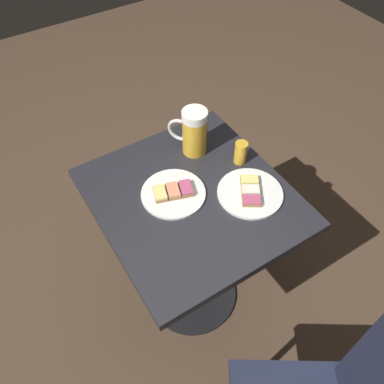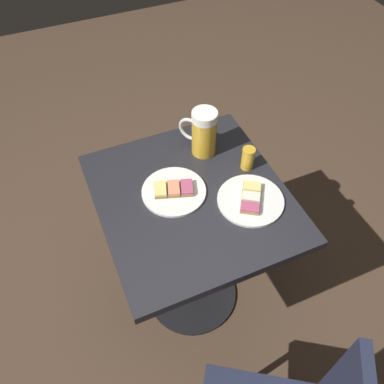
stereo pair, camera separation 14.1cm
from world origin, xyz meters
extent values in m
plane|color=#4C3828|center=(0.00, 0.00, 0.00)|extent=(6.00, 6.00, 0.00)
cylinder|color=black|center=(0.00, 0.00, 0.01)|extent=(0.44, 0.44, 0.01)
cylinder|color=black|center=(0.00, 0.00, 0.39)|extent=(0.09, 0.09, 0.74)
cube|color=#232328|center=(0.00, 0.00, 0.76)|extent=(0.66, 0.71, 0.04)
cylinder|color=white|center=(0.05, -0.04, 0.78)|extent=(0.23, 0.23, 0.01)
cube|color=#9E7547|center=(0.10, -0.05, 0.79)|extent=(0.06, 0.08, 0.01)
cube|color=#EFE07A|center=(0.10, -0.05, 0.80)|extent=(0.06, 0.08, 0.01)
cube|color=#9E7547|center=(0.05, -0.04, 0.79)|extent=(0.06, 0.08, 0.01)
cube|color=#EA8E66|center=(0.05, -0.04, 0.80)|extent=(0.06, 0.08, 0.01)
cube|color=#9E7547|center=(0.01, -0.03, 0.79)|extent=(0.06, 0.08, 0.01)
cube|color=#BC4C70|center=(0.01, -0.03, 0.80)|extent=(0.06, 0.08, 0.01)
cylinder|color=white|center=(-0.18, 0.10, 0.78)|extent=(0.24, 0.24, 0.01)
cube|color=#9E7547|center=(-0.21, 0.06, 0.79)|extent=(0.08, 0.07, 0.01)
cube|color=#EFE07A|center=(-0.21, 0.06, 0.80)|extent=(0.07, 0.07, 0.01)
cube|color=#9E7547|center=(-0.18, 0.10, 0.79)|extent=(0.08, 0.07, 0.01)
cube|color=white|center=(-0.18, 0.10, 0.80)|extent=(0.07, 0.07, 0.01)
cube|color=#9E7547|center=(-0.15, 0.14, 0.79)|extent=(0.08, 0.07, 0.01)
cube|color=#BC4C70|center=(-0.15, 0.14, 0.80)|extent=(0.07, 0.07, 0.01)
cylinder|color=gold|center=(-0.13, -0.19, 0.85)|extent=(0.09, 0.09, 0.16)
cylinder|color=white|center=(-0.13, -0.19, 0.95)|extent=(0.10, 0.10, 0.03)
torus|color=silver|center=(-0.10, -0.24, 0.86)|extent=(0.07, 0.09, 0.10)
cylinder|color=gold|center=(-0.25, -0.05, 0.82)|extent=(0.05, 0.05, 0.09)
camera|label=1|loc=(0.48, 0.77, 1.88)|focal=37.38mm
camera|label=2|loc=(0.36, 0.83, 1.88)|focal=37.38mm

